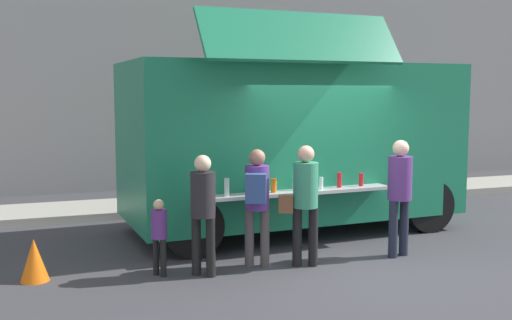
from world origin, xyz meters
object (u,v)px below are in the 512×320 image
(customer_front_ordering, at_px, (304,195))
(customer_extra_browsing, at_px, (400,187))
(customer_mid_with_backpack, at_px, (257,196))
(customer_rear_waiting, at_px, (203,204))
(food_truck_main, at_px, (292,140))
(trash_bin, at_px, (412,176))
(traffic_cone_orange, at_px, (34,260))
(child_near_queue, at_px, (159,230))

(customer_front_ordering, distance_m, customer_extra_browsing, 1.51)
(customer_mid_with_backpack, xyz_separation_m, customer_rear_waiting, (-0.79, -0.14, -0.04))
(customer_rear_waiting, distance_m, customer_extra_browsing, 2.93)
(customer_front_ordering, xyz_separation_m, customer_rear_waiting, (-1.42, 0.04, -0.04))
(customer_mid_with_backpack, height_order, customer_rear_waiting, customer_mid_with_backpack)
(food_truck_main, distance_m, trash_bin, 4.80)
(trash_bin, height_order, customer_front_ordering, customer_front_ordering)
(customer_mid_with_backpack, bearing_deg, customer_front_ordering, -82.21)
(food_truck_main, height_order, customer_front_ordering, food_truck_main)
(trash_bin, bearing_deg, customer_rear_waiting, -144.78)
(customer_mid_with_backpack, bearing_deg, traffic_cone_orange, 106.27)
(child_near_queue, bearing_deg, customer_rear_waiting, -54.91)
(traffic_cone_orange, distance_m, child_near_queue, 1.61)
(traffic_cone_orange, relative_size, child_near_queue, 0.54)
(customer_extra_browsing, relative_size, child_near_queue, 1.69)
(traffic_cone_orange, xyz_separation_m, customer_extra_browsing, (5.01, -0.57, 0.75))
(food_truck_main, bearing_deg, customer_rear_waiting, -139.04)
(customer_front_ordering, relative_size, customer_extra_browsing, 0.98)
(food_truck_main, bearing_deg, customer_extra_browsing, -72.47)
(customer_rear_waiting, relative_size, customer_extra_browsing, 0.93)
(customer_extra_browsing, bearing_deg, customer_rear_waiting, 74.71)
(food_truck_main, distance_m, customer_rear_waiting, 3.03)
(food_truck_main, xyz_separation_m, child_near_queue, (-2.69, -1.86, -0.96))
(traffic_cone_orange, height_order, child_near_queue, child_near_queue)
(food_truck_main, relative_size, child_near_queue, 5.65)
(customer_front_ordering, distance_m, customer_rear_waiting, 1.42)
(trash_bin, xyz_separation_m, customer_extra_browsing, (-3.27, -4.43, 0.55))
(food_truck_main, xyz_separation_m, customer_rear_waiting, (-2.14, -2.05, -0.62))
(trash_bin, height_order, customer_mid_with_backpack, customer_mid_with_backpack)
(trash_bin, xyz_separation_m, customer_rear_waiting, (-6.20, -4.37, 0.48))
(customer_mid_with_backpack, height_order, child_near_queue, customer_mid_with_backpack)
(trash_bin, relative_size, child_near_queue, 0.92)
(food_truck_main, bearing_deg, traffic_cone_orange, -162.78)
(traffic_cone_orange, relative_size, customer_mid_with_backpack, 0.34)
(customer_rear_waiting, bearing_deg, food_truck_main, -4.26)
(customer_extra_browsing, bearing_deg, customer_front_ordering, 75.08)
(customer_rear_waiting, bearing_deg, child_near_queue, 112.08)
(traffic_cone_orange, relative_size, customer_rear_waiting, 0.35)
(child_near_queue, bearing_deg, customer_extra_browsing, -39.18)
(traffic_cone_orange, height_order, customer_extra_browsing, customer_extra_browsing)
(customer_extra_browsing, height_order, child_near_queue, customer_extra_browsing)
(trash_bin, distance_m, customer_extra_browsing, 5.53)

